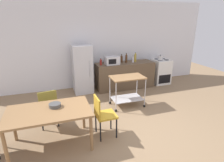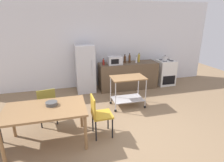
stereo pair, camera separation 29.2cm
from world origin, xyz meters
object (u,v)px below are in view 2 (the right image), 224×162
(bottle_sparkling_water, at_px, (130,59))
(refrigerator, at_px, (85,69))
(bottle_sesame_oil, at_px, (103,62))
(kitchen_cart, at_px, (128,87))
(bottle_wine, at_px, (136,60))
(fruit_bowl, at_px, (52,104))
(kettle, at_px, (165,58))
(dining_table, at_px, (45,112))
(microwave, at_px, (115,60))
(bottle_vinegar, at_px, (139,58))
(chair_olive, at_px, (47,104))
(chair_mustard, at_px, (99,113))
(stove_oven, at_px, (165,72))
(bottle_olive_oil, at_px, (125,59))

(bottle_sparkling_water, bearing_deg, refrigerator, 176.93)
(bottle_sesame_oil, bearing_deg, refrigerator, 164.22)
(kitchen_cart, distance_m, bottle_wine, 1.54)
(fruit_bowl, bearing_deg, kettle, 31.26)
(dining_table, relative_size, bottle_wine, 6.29)
(microwave, height_order, fruit_bowl, microwave)
(bottle_vinegar, bearing_deg, chair_olive, -148.81)
(bottle_sparkling_water, distance_m, kettle, 1.28)
(chair_mustard, relative_size, stove_oven, 0.97)
(dining_table, height_order, chair_olive, chair_olive)
(chair_olive, relative_size, bottle_olive_oil, 3.18)
(chair_mustard, relative_size, bottle_sparkling_water, 2.75)
(fruit_bowl, distance_m, kettle, 4.37)
(chair_olive, distance_m, kitchen_cart, 2.11)
(dining_table, distance_m, fruit_bowl, 0.20)
(chair_olive, xyz_separation_m, kitchen_cart, (2.07, 0.40, 0.05))
(stove_oven, relative_size, refrigerator, 0.59)
(kitchen_cart, bearing_deg, bottle_sesame_oil, 106.91)
(stove_oven, bearing_deg, bottle_vinegar, 178.17)
(chair_mustard, bearing_deg, bottle_wine, -37.78)
(microwave, relative_size, bottle_vinegar, 1.47)
(chair_olive, height_order, fruit_bowl, chair_olive)
(microwave, bearing_deg, fruit_bowl, -129.92)
(bottle_olive_oil, bearing_deg, dining_table, -133.72)
(refrigerator, relative_size, fruit_bowl, 6.96)
(chair_olive, distance_m, bottle_sesame_oil, 2.42)
(stove_oven, xyz_separation_m, refrigerator, (-2.90, 0.08, 0.32))
(chair_mustard, bearing_deg, stove_oven, -51.36)
(bottle_vinegar, xyz_separation_m, fruit_bowl, (-2.80, -2.40, -0.25))
(stove_oven, distance_m, microwave, 2.03)
(chair_olive, height_order, bottle_sparkling_water, bottle_sparkling_water)
(kettle, bearing_deg, dining_table, -148.41)
(dining_table, height_order, microwave, microwave)
(refrigerator, bearing_deg, chair_olive, -121.00)
(bottle_sesame_oil, height_order, bottle_vinegar, bottle_vinegar)
(stove_oven, distance_m, refrigerator, 2.92)
(microwave, bearing_deg, kitchen_cart, -89.47)
(fruit_bowl, bearing_deg, bottle_olive_oil, 46.54)
(chair_olive, height_order, bottle_sesame_oil, bottle_sesame_oil)
(stove_oven, relative_size, fruit_bowl, 4.13)
(fruit_bowl, bearing_deg, refrigerator, 68.79)
(kitchen_cart, bearing_deg, kettle, 34.75)
(chair_mustard, bearing_deg, bottle_sesame_oil, -16.26)
(bottle_olive_oil, bearing_deg, chair_olive, -143.44)
(refrigerator, distance_m, bottle_sparkling_water, 1.52)
(bottle_sparkling_water, distance_m, bottle_vinegar, 0.35)
(kettle, bearing_deg, bottle_sparkling_water, 175.57)
(bottle_wine, bearing_deg, fruit_bowl, -139.40)
(stove_oven, bearing_deg, bottle_olive_oil, 177.46)
(chair_mustard, xyz_separation_m, bottle_sparkling_water, (1.56, 2.49, 0.52))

